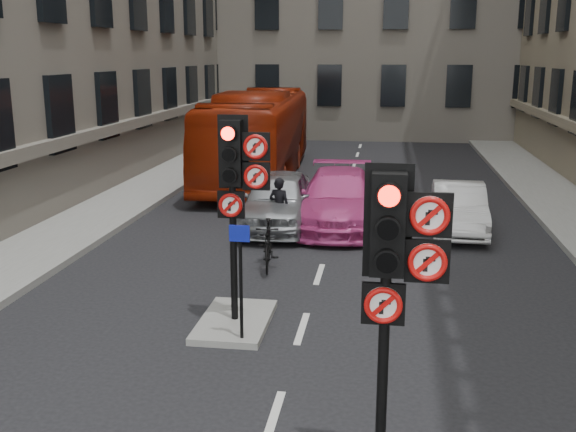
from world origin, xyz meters
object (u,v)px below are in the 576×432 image
(bus_red, at_px, (258,135))
(motorcyclist, at_px, (279,208))
(car_silver, at_px, (278,200))
(car_white, at_px, (459,208))
(info_sign, at_px, (240,266))
(motorcycle, at_px, (268,244))
(signal_far, at_px, (237,175))
(signal_near, at_px, (395,258))
(car_pink, at_px, (339,199))

(bus_red, bearing_deg, motorcyclist, -77.97)
(car_silver, height_order, motorcyclist, motorcyclist)
(car_white, bearing_deg, info_sign, -115.93)
(bus_red, bearing_deg, motorcycle, -80.49)
(signal_far, height_order, info_sign, signal_far)
(signal_near, bearing_deg, bus_red, 105.27)
(car_pink, distance_m, info_sign, 8.29)
(signal_near, height_order, car_pink, signal_near)
(motorcycle, xyz_separation_m, motorcyclist, (-0.14, 2.52, 0.27))
(signal_near, xyz_separation_m, bus_red, (-4.98, 18.25, -0.93))
(signal_near, xyz_separation_m, car_silver, (-3.03, 10.95, -1.81))
(car_silver, distance_m, car_white, 4.89)
(signal_near, distance_m, car_pink, 11.62)
(car_white, distance_m, bus_red, 9.86)
(car_pink, xyz_separation_m, motorcycle, (-1.28, -4.03, -0.23))
(motorcycle, distance_m, motorcyclist, 2.54)
(car_silver, height_order, info_sign, info_sign)
(signal_near, bearing_deg, info_sign, 126.79)
(car_white, bearing_deg, signal_far, -119.76)
(car_silver, bearing_deg, car_pink, 13.65)
(signal_near, xyz_separation_m, info_sign, (-2.39, 3.19, -1.22))
(signal_far, relative_size, info_sign, 1.85)
(signal_far, distance_m, bus_red, 14.49)
(motorcyclist, xyz_separation_m, info_sign, (0.44, -6.70, 0.57))
(signal_near, distance_m, info_sign, 4.17)
(car_silver, bearing_deg, info_sign, -86.69)
(motorcyclist, bearing_deg, car_silver, -61.96)
(signal_far, xyz_separation_m, car_silver, (-0.43, 6.95, -1.93))
(signal_near, relative_size, car_silver, 0.79)
(motorcyclist, height_order, info_sign, info_sign)
(signal_near, relative_size, bus_red, 0.30)
(signal_far, bearing_deg, motorcycle, 91.39)
(bus_red, bearing_deg, car_silver, -77.47)
(car_silver, relative_size, motorcyclist, 2.84)
(car_white, height_order, motorcycle, car_white)
(signal_near, bearing_deg, motorcycle, 110.00)
(signal_far, distance_m, motorcycle, 4.01)
(motorcyclist, bearing_deg, info_sign, 110.79)
(bus_red, distance_m, motorcyclist, 8.68)
(signal_far, distance_m, car_silver, 7.23)
(info_sign, bearing_deg, car_silver, 96.03)
(signal_near, height_order, bus_red, signal_near)
(bus_red, xyz_separation_m, motorcyclist, (2.16, -8.36, -0.86))
(signal_far, distance_m, motorcyclist, 6.19)
(car_white, height_order, bus_red, bus_red)
(bus_red, height_order, motorcyclist, bus_red)
(motorcycle, relative_size, info_sign, 0.91)
(bus_red, height_order, motorcycle, bus_red)
(car_silver, xyz_separation_m, motorcycle, (0.35, -3.59, -0.24))
(signal_near, distance_m, signal_far, 4.77)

